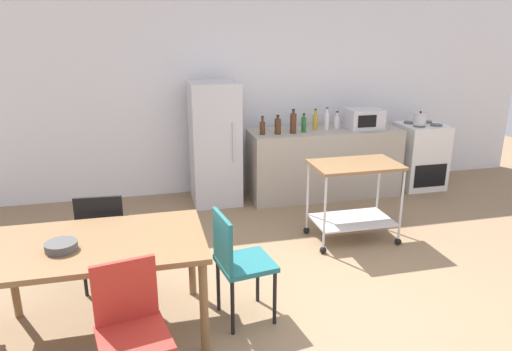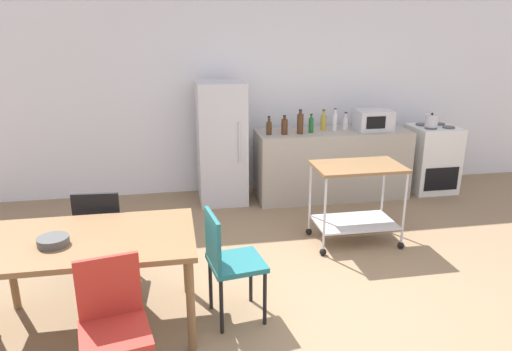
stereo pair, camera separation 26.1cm
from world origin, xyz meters
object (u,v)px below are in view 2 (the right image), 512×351
object	(u,v)px
bottle_vinegar	(269,128)
chair_black	(102,230)
dining_table	(90,248)
bottle_sparkling_water	(345,123)
bottle_wine	(335,122)
stove_oven	(431,158)
microwave	(373,120)
refrigerator	(222,143)
bottle_olive_oil	(300,123)
kitchen_cart	(357,191)
chair_teal	(228,258)
bottle_hot_sauce	(284,126)
bottle_sesame_oil	(323,122)
kettle	(432,121)
chair_red	(113,321)
bottle_soda	(311,125)
fruit_bowl	(53,241)

from	to	relation	value
bottle_vinegar	chair_black	bearing A→B (deg)	-136.60
dining_table	chair_black	xyz separation A→B (m)	(-0.02, 0.67, -0.15)
dining_table	bottle_sparkling_water	world-z (taller)	bottle_sparkling_water
bottle_vinegar	bottle_wine	xyz separation A→B (m)	(0.89, 0.07, 0.03)
stove_oven	bottle_vinegar	world-z (taller)	bottle_vinegar
microwave	dining_table	bearing A→B (deg)	-142.75
refrigerator	bottle_sparkling_water	size ratio (longest dim) A/B	6.86
bottle_olive_oil	kitchen_cart	bearing A→B (deg)	-79.00
dining_table	bottle_olive_oil	bearing A→B (deg)	47.12
chair_teal	bottle_hot_sauce	xyz separation A→B (m)	(1.02, 2.45, 0.48)
refrigerator	bottle_vinegar	world-z (taller)	refrigerator
kitchen_cart	bottle_olive_oil	world-z (taller)	bottle_olive_oil
dining_table	bottle_sesame_oil	distance (m)	3.64
dining_table	kettle	distance (m)	4.70
refrigerator	bottle_hot_sauce	bearing A→B (deg)	-13.49
chair_black	bottle_sesame_oil	world-z (taller)	bottle_sesame_oil
chair_black	bottle_sparkling_water	size ratio (longest dim) A/B	3.94
chair_red	kettle	distance (m)	4.95
bottle_vinegar	bottle_soda	distance (m)	0.55
bottle_hot_sauce	kitchen_cart	bearing A→B (deg)	-70.79
refrigerator	bottle_soda	world-z (taller)	refrigerator
kettle	bottle_wine	bearing A→B (deg)	176.20
dining_table	fruit_bowl	size ratio (longest dim) A/B	7.01
fruit_bowl	bottle_vinegar	bearing A→B (deg)	50.61
bottle_hot_sauce	chair_teal	bearing A→B (deg)	-112.70
refrigerator	bottle_sesame_oil	xyz separation A→B (m)	(1.33, -0.03, 0.23)
chair_red	bottle_soda	size ratio (longest dim) A/B	3.70
stove_oven	chair_teal	bearing A→B (deg)	-140.98
microwave	kettle	bearing A→B (deg)	-3.88
bottle_sesame_oil	kettle	distance (m)	1.46
chair_teal	bottle_wine	world-z (taller)	bottle_wine
bottle_soda	bottle_olive_oil	bearing A→B (deg)	-165.74
bottle_soda	bottle_wine	world-z (taller)	bottle_wine
stove_oven	kitchen_cart	distance (m)	2.19
chair_red	bottle_olive_oil	bearing A→B (deg)	46.01
bottle_olive_oil	fruit_bowl	distance (m)	3.49
bottle_olive_oil	bottle_sparkling_water	bearing A→B (deg)	13.03
stove_oven	bottle_vinegar	distance (m)	2.38
chair_teal	bottle_olive_oil	world-z (taller)	bottle_olive_oil
chair_red	stove_oven	world-z (taller)	stove_oven
stove_oven	bottle_soda	xyz separation A→B (m)	(-1.77, -0.07, 0.55)
bottle_hot_sauce	bottle_wine	size ratio (longest dim) A/B	0.82
bottle_soda	bottle_sesame_oil	xyz separation A→B (m)	(0.20, 0.12, 0.01)
kettle	chair_red	bearing A→B (deg)	-140.62
bottle_hot_sauce	chair_red	bearing A→B (deg)	-119.97
bottle_olive_oil	microwave	distance (m)	1.01
kitchen_cart	bottle_sparkling_water	distance (m)	1.57
bottle_sparkling_water	bottle_vinegar	bearing A→B (deg)	-172.85
kitchen_cart	bottle_vinegar	xyz separation A→B (m)	(-0.65, 1.33, 0.42)
chair_red	refrigerator	distance (m)	3.47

